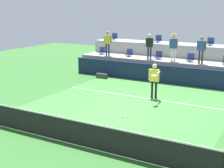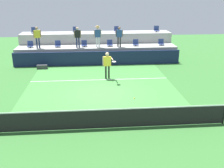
# 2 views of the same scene
# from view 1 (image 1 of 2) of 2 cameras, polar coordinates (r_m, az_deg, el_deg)

# --- Properties ---
(ground_plane) EXTENTS (40.00, 40.00, 0.00)m
(ground_plane) POSITION_cam_1_polar(r_m,az_deg,el_deg) (14.52, 1.67, -4.80)
(ground_plane) COLOR #336B2D
(court_inner_paint) EXTENTS (9.00, 10.00, 0.01)m
(court_inner_paint) POSITION_cam_1_polar(r_m,az_deg,el_deg) (15.37, 3.39, -3.75)
(court_inner_paint) COLOR #3D7F38
(court_inner_paint) RESTS_ON ground_plane
(court_service_line) EXTENTS (9.00, 0.06, 0.00)m
(court_service_line) POSITION_cam_1_polar(r_m,az_deg,el_deg) (16.59, 5.50, -2.45)
(court_service_line) COLOR white
(court_service_line) RESTS_ON ground_plane
(tennis_net) EXTENTS (10.48, 0.08, 1.07)m
(tennis_net) POSITION_cam_1_polar(r_m,az_deg,el_deg) (11.17, -7.95, -8.07)
(tennis_net) COLOR black
(tennis_net) RESTS_ON ground_plane
(sponsor_backboard) EXTENTS (13.00, 0.16, 1.10)m
(sponsor_backboard) POSITION_cam_1_polar(r_m,az_deg,el_deg) (19.71, 9.77, 1.66)
(sponsor_backboard) COLOR #141E42
(sponsor_backboard) RESTS_ON ground_plane
(seating_tier_lower) EXTENTS (13.00, 1.80, 1.25)m
(seating_tier_lower) POSITION_cam_1_polar(r_m,az_deg,el_deg) (20.91, 10.98, 2.51)
(seating_tier_lower) COLOR #9E9E99
(seating_tier_lower) RESTS_ON ground_plane
(seating_tier_upper) EXTENTS (13.00, 1.80, 2.10)m
(seating_tier_upper) POSITION_cam_1_polar(r_m,az_deg,el_deg) (22.52, 12.48, 4.34)
(seating_tier_upper) COLOR #9E9E99
(seating_tier_upper) RESTS_ON ground_plane
(stadium_chair_lower_far_left) EXTENTS (0.44, 0.40, 0.52)m
(stadium_chair_lower_far_left) POSITION_cam_1_polar(r_m,az_deg,el_deg) (22.91, -1.84, 5.87)
(stadium_chair_lower_far_left) COLOR #2D2D33
(stadium_chair_lower_far_left) RESTS_ON seating_tier_lower
(stadium_chair_lower_left) EXTENTS (0.44, 0.40, 0.52)m
(stadium_chair_lower_left) POSITION_cam_1_polar(r_m,az_deg,el_deg) (21.88, 3.08, 5.48)
(stadium_chair_lower_left) COLOR #2D2D33
(stadium_chair_lower_left) RESTS_ON seating_tier_lower
(stadium_chair_lower_mid_left) EXTENTS (0.44, 0.40, 0.52)m
(stadium_chair_lower_mid_left) POSITION_cam_1_polar(r_m,az_deg,el_deg) (21.04, 8.31, 5.02)
(stadium_chair_lower_mid_left) COLOR #2D2D33
(stadium_chair_lower_mid_left) RESTS_ON seating_tier_lower
(stadium_chair_lower_mid_right) EXTENTS (0.44, 0.40, 0.52)m
(stadium_chair_lower_mid_right) POSITION_cam_1_polar(r_m,az_deg,el_deg) (20.40, 13.81, 4.49)
(stadium_chair_lower_mid_right) COLOR #2D2D33
(stadium_chair_lower_mid_right) RESTS_ON seating_tier_lower
(stadium_chair_upper_far_left) EXTENTS (0.44, 0.40, 0.52)m
(stadium_chair_upper_far_left) POSITION_cam_1_polar(r_m,az_deg,el_deg) (24.35, 0.38, 8.36)
(stadium_chair_upper_far_left) COLOR #2D2D33
(stadium_chair_upper_far_left) RESTS_ON seating_tier_upper
(stadium_chair_upper_left) EXTENTS (0.44, 0.40, 0.52)m
(stadium_chair_upper_left) POSITION_cam_1_polar(r_m,az_deg,el_deg) (22.87, 8.24, 7.87)
(stadium_chair_upper_left) COLOR #2D2D33
(stadium_chair_upper_left) RESTS_ON seating_tier_upper
(stadium_chair_upper_right) EXTENTS (0.44, 0.40, 0.52)m
(stadium_chair_upper_right) POSITION_cam_1_polar(r_m,az_deg,el_deg) (21.85, 17.15, 7.12)
(stadium_chair_upper_right) COLOR #2D2D33
(stadium_chair_upper_right) RESTS_ON seating_tier_upper
(tennis_player) EXTENTS (0.81, 1.21, 1.80)m
(tennis_player) POSITION_cam_1_polar(r_m,az_deg,el_deg) (16.29, 7.57, 1.21)
(tennis_player) COLOR black
(tennis_player) RESTS_ON ground_plane
(spectator_in_grey) EXTENTS (0.59, 0.25, 1.69)m
(spectator_in_grey) POSITION_cam_1_polar(r_m,az_deg,el_deg) (22.13, -0.79, 7.69)
(spectator_in_grey) COLOR navy
(spectator_in_grey) RESTS_ON seating_tier_lower
(spectator_leaning_on_rail) EXTENTS (0.58, 0.23, 1.64)m
(spectator_leaning_on_rail) POSITION_cam_1_polar(r_m,az_deg,el_deg) (20.77, 6.72, 7.09)
(spectator_leaning_on_rail) COLOR navy
(spectator_leaning_on_rail) RESTS_ON seating_tier_lower
(spectator_with_hat) EXTENTS (0.58, 0.41, 1.71)m
(spectator_with_hat) POSITION_cam_1_polar(r_m,az_deg,el_deg) (20.21, 10.93, 6.94)
(spectator_with_hat) COLOR white
(spectator_with_hat) RESTS_ON seating_tier_lower
(spectator_in_white) EXTENTS (0.58, 0.23, 1.62)m
(spectator_in_white) POSITION_cam_1_polar(r_m,az_deg,el_deg) (19.75, 15.66, 6.29)
(spectator_in_white) COLOR #2D2D33
(spectator_in_white) RESTS_ON seating_tier_lower
(tennis_ball) EXTENTS (0.07, 0.07, 0.07)m
(tennis_ball) POSITION_cam_1_polar(r_m,az_deg,el_deg) (11.43, 1.97, -5.99)
(tennis_ball) COLOR #CCE033
(equipment_bag) EXTENTS (0.76, 0.28, 0.30)m
(equipment_bag) POSITION_cam_1_polar(r_m,az_deg,el_deg) (20.96, -1.83, 1.46)
(equipment_bag) COLOR #333338
(equipment_bag) RESTS_ON ground_plane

